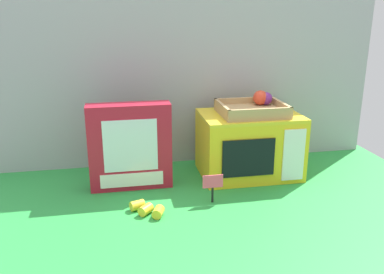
{
  "coord_description": "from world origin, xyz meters",
  "views": [
    {
      "loc": [
        -0.29,
        -1.4,
        0.63
      ],
      "look_at": [
        -0.02,
        0.04,
        0.17
      ],
      "focal_mm": 38.2,
      "sensor_mm": 36.0,
      "label": 1
    }
  ],
  "objects_px": {
    "food_groups_crate": "(254,108)",
    "cookie_set_box": "(130,147)",
    "price_sign": "(213,184)",
    "toy_microwave": "(249,144)",
    "loose_toy_banana": "(147,209)"
  },
  "relations": [
    {
      "from": "food_groups_crate",
      "to": "cookie_set_box",
      "type": "relative_size",
      "value": 0.78
    },
    {
      "from": "food_groups_crate",
      "to": "price_sign",
      "type": "xyz_separation_m",
      "value": [
        -0.21,
        -0.23,
        -0.2
      ]
    },
    {
      "from": "toy_microwave",
      "to": "price_sign",
      "type": "xyz_separation_m",
      "value": [
        -0.2,
        -0.22,
        -0.06
      ]
    },
    {
      "from": "cookie_set_box",
      "to": "loose_toy_banana",
      "type": "distance_m",
      "value": 0.27
    },
    {
      "from": "cookie_set_box",
      "to": "price_sign",
      "type": "distance_m",
      "value": 0.33
    },
    {
      "from": "toy_microwave",
      "to": "price_sign",
      "type": "distance_m",
      "value": 0.3
    },
    {
      "from": "loose_toy_banana",
      "to": "food_groups_crate",
      "type": "bearing_deg",
      "value": 31.2
    },
    {
      "from": "toy_microwave",
      "to": "cookie_set_box",
      "type": "bearing_deg",
      "value": -175.03
    },
    {
      "from": "toy_microwave",
      "to": "cookie_set_box",
      "type": "relative_size",
      "value": 1.2
    },
    {
      "from": "price_sign",
      "to": "food_groups_crate",
      "type": "bearing_deg",
      "value": 46.86
    },
    {
      "from": "food_groups_crate",
      "to": "price_sign",
      "type": "relative_size",
      "value": 2.45
    },
    {
      "from": "price_sign",
      "to": "cookie_set_box",
      "type": "bearing_deg",
      "value": 145.33
    },
    {
      "from": "food_groups_crate",
      "to": "price_sign",
      "type": "bearing_deg",
      "value": -133.14
    },
    {
      "from": "cookie_set_box",
      "to": "price_sign",
      "type": "xyz_separation_m",
      "value": [
        0.26,
        -0.18,
        -0.09
      ]
    },
    {
      "from": "price_sign",
      "to": "loose_toy_banana",
      "type": "height_order",
      "value": "price_sign"
    }
  ]
}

